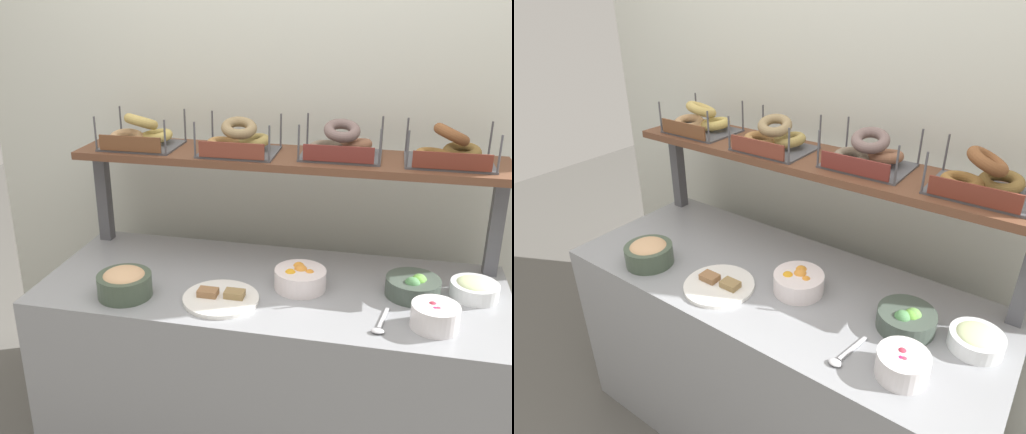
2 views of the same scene
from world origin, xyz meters
TOP-DOWN VIEW (x-y plane):
  - back_wall at (0.00, 0.55)m, footprint 2.92×0.06m
  - deli_counter at (0.00, 0.00)m, footprint 1.72×0.70m
  - shelf_riser_left at (-0.80, 0.27)m, footprint 0.05×0.05m
  - shelf_riser_right at (0.80, 0.27)m, footprint 0.05×0.05m
  - upper_shelf at (0.00, 0.27)m, footprint 1.68×0.32m
  - bowl_hummus at (-0.50, -0.21)m, footprint 0.19×0.19m
  - bowl_veggie_mix at (0.51, 0.02)m, footprint 0.19×0.19m
  - bowl_beet_salad at (0.57, -0.18)m, footprint 0.16×0.16m
  - bowl_fruit_salad at (0.10, -0.01)m, footprint 0.19×0.19m
  - bowl_scallion_spread at (0.72, 0.06)m, footprint 0.17×0.17m
  - serving_plate_white at (-0.15, -0.17)m, footprint 0.27×0.27m
  - serving_spoon_near_plate at (0.40, -0.22)m, footprint 0.06×0.17m
  - bagel_basket_sesame at (-0.60, 0.26)m, footprint 0.30×0.25m
  - bagel_basket_everything at (-0.19, 0.25)m, footprint 0.30×0.25m
  - bagel_basket_poppy at (0.20, 0.28)m, footprint 0.31×0.26m
  - bagel_basket_cinnamon_raisin at (0.60, 0.27)m, footprint 0.32×0.24m

SIDE VIEW (x-z plane):
  - deli_counter at x=0.00m, z-range 0.00..0.85m
  - serving_spoon_near_plate at x=0.40m, z-range 0.85..0.86m
  - serving_plate_white at x=-0.15m, z-range 0.84..0.88m
  - bowl_scallion_spread at x=0.72m, z-range 0.85..0.92m
  - bowl_veggie_mix at x=0.51m, z-range 0.84..0.93m
  - bowl_fruit_salad at x=0.10m, z-range 0.85..0.94m
  - bowl_beet_salad at x=0.57m, z-range 0.85..0.93m
  - bowl_hummus at x=-0.50m, z-range 0.85..0.95m
  - shelf_riser_left at x=-0.80m, z-range 0.85..1.25m
  - shelf_riser_right at x=0.80m, z-range 0.85..1.25m
  - back_wall at x=0.00m, z-range 0.00..2.40m
  - upper_shelf at x=0.00m, z-range 1.25..1.28m
  - bagel_basket_poppy at x=0.20m, z-range 1.26..1.40m
  - bagel_basket_everything at x=-0.19m, z-range 1.26..1.40m
  - bagel_basket_cinnamon_raisin at x=0.60m, z-range 1.25..1.41m
  - bagel_basket_sesame at x=-0.60m, z-range 1.26..1.40m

